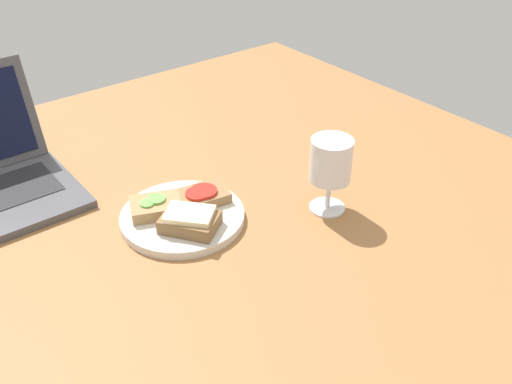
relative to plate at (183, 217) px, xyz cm
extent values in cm
cube|color=#9E6B3D|center=(7.43, -3.58, -2.29)|extent=(140.00, 140.00, 3.00)
cylinder|color=silver|center=(0.00, 0.00, 0.00)|extent=(22.79, 22.79, 1.59)
cube|color=#A88456|center=(-3.42, 3.35, 1.94)|extent=(11.03, 9.73, 2.29)
cylinder|color=#6BB74C|center=(-3.02, 3.68, 3.31)|extent=(3.37, 3.37, 0.46)
cylinder|color=#6BB74C|center=(-5.01, 3.54, 3.27)|extent=(2.63, 2.63, 0.38)
cube|color=brown|center=(-1.19, -4.63, 2.05)|extent=(11.23, 11.93, 2.52)
cube|color=#F4EAB7|center=(-1.19, -4.63, 3.80)|extent=(9.88, 10.08, 0.98)
cube|color=#937047|center=(4.61, 1.28, 1.78)|extent=(11.53, 8.39, 1.97)
cylinder|color=red|center=(5.39, 0.87, 3.05)|extent=(5.12, 5.12, 0.57)
cylinder|color=red|center=(4.03, 0.89, 3.03)|extent=(4.50, 4.50, 0.53)
cylinder|color=white|center=(23.71, -13.57, -0.59)|extent=(6.83, 6.83, 0.40)
cylinder|color=white|center=(23.71, -13.57, 2.68)|extent=(0.96, 0.96, 6.14)
cylinder|color=white|center=(23.71, -13.57, 9.81)|extent=(7.74, 7.74, 8.12)
cylinder|color=white|center=(23.71, -13.57, 9.09)|extent=(7.12, 7.12, 6.67)
camera|label=1|loc=(-41.73, -75.13, 61.37)|focal=40.00mm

